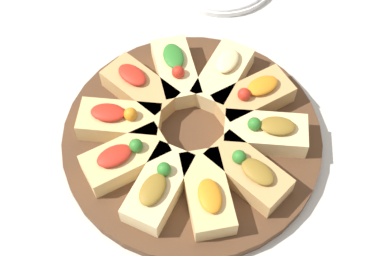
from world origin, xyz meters
The scene contains 12 objects.
ground_plane centered at (0.00, 0.00, 0.00)m, with size 3.00×3.00×0.00m, color beige.
serving_board centered at (0.00, 0.00, 0.01)m, with size 0.38×0.38×0.02m, color #51331E.
focaccia_slice_0 centered at (0.10, 0.04, 0.04)m, with size 0.13×0.10×0.04m.
focaccia_slice_1 centered at (0.05, 0.09, 0.04)m, with size 0.10×0.13×0.05m.
focaccia_slice_2 centered at (-0.02, 0.10, 0.04)m, with size 0.07×0.12×0.04m.
focaccia_slice_3 centered at (-0.07, 0.07, 0.04)m, with size 0.12×0.12×0.05m.
focaccia_slice_4 centered at (-0.10, 0.02, 0.04)m, with size 0.12×0.07×0.05m.
focaccia_slice_5 centered at (-0.09, -0.05, 0.04)m, with size 0.13×0.10×0.05m.
focaccia_slice_6 centered at (-0.05, -0.09, 0.04)m, with size 0.10×0.13×0.04m.
focaccia_slice_7 centered at (0.01, -0.10, 0.04)m, with size 0.07×0.12×0.05m.
focaccia_slice_8 centered at (0.07, -0.07, 0.04)m, with size 0.12×0.12×0.05m.
focaccia_slice_9 centered at (0.10, -0.02, 0.04)m, with size 0.12×0.07×0.05m.
Camera 1 is at (-0.26, -0.32, 0.67)m, focal length 50.00 mm.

